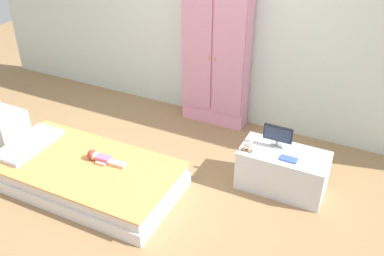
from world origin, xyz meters
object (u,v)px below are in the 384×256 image
Objects in this scene: bed at (86,175)px; wardrobe at (216,54)px; doll at (99,157)px; tv_stand at (282,170)px; tv_monitor at (278,135)px; rocking_horse_toy at (248,146)px; book_blue at (289,159)px; nightstand at (5,131)px.

wardrobe is (0.60, 1.62, 0.71)m from bed.
doll is 0.24× the size of wardrobe.
doll is 1.69m from tv_stand.
doll is 1.65m from tv_monitor.
tv_stand is 2.98× the size of tv_monitor.
rocking_horse_toy is (-0.31, -0.12, 0.26)m from tv_stand.
tv_stand is (1.05, -0.86, -0.63)m from wardrobe.
tv_monitor is 2.22× the size of rocking_horse_toy.
tv_monitor reaches higher than bed.
rocking_horse_toy is (1.34, 0.64, 0.34)m from bed.
doll is at bearing -157.07° from tv_stand.
rocking_horse_toy is at bearing 23.25° from doll.
bed is 1.87m from wardrobe.
doll is 1.69m from wardrobe.
book_blue is at bearing -56.78° from tv_stand.
nightstand is at bearing -168.78° from rocking_horse_toy.
wardrobe is 2.10× the size of tv_stand.
doll is 0.50× the size of tv_stand.
bed is at bearing -132.29° from doll.
tv_stand is 0.34m from tv_monitor.
doll is at bearing 47.71° from bed.
nightstand is 2.87m from tv_stand.
rocking_horse_toy reaches higher than tv_stand.
tv_stand is at bearing 12.41° from nightstand.
wardrobe reaches higher than book_blue.
doll is 3.28× the size of rocking_horse_toy.
wardrobe is 6.24× the size of tv_monitor.
rocking_horse_toy reaches higher than book_blue.
book_blue is at bearing 4.87° from rocking_horse_toy.
bed is 1.16m from nightstand.
book_blue is (1.11, -0.95, -0.42)m from wardrobe.
nightstand is 2.38m from wardrobe.
doll is 1.25m from nightstand.
tv_monitor is (-0.10, 0.07, 0.32)m from tv_stand.
rocking_horse_toy is (-0.21, -0.19, -0.07)m from tv_monitor.
nightstand reaches higher than bed.
nightstand is 0.52× the size of tv_stand.
nightstand is (-1.15, 0.15, 0.08)m from bed.
wardrobe is at bearing 39.98° from nightstand.
nightstand is (-1.25, 0.04, -0.08)m from doll.
book_blue is (2.86, 0.53, 0.20)m from nightstand.
tv_monitor is 0.29m from rocking_horse_toy.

